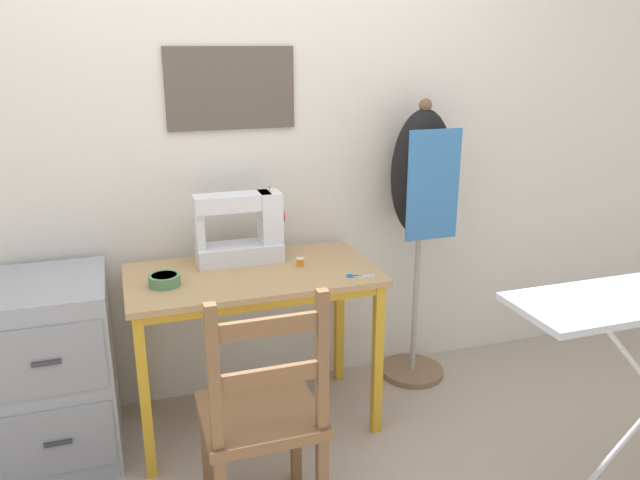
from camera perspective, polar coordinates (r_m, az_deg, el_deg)
The scene contains 10 objects.
ground_plane at distance 2.74m, azimuth -4.39°, elevation -19.17°, with size 14.00×14.00×0.00m, color tan.
wall_back at distance 2.83m, azimuth -8.12°, elevation 10.07°, with size 10.00×0.07×2.55m.
sewing_table at distance 2.66m, azimuth -6.10°, elevation -4.92°, with size 1.04×0.56×0.72m.
sewing_machine at distance 2.72m, azimuth -6.96°, elevation 0.93°, with size 0.39×0.15×0.33m.
fabric_bowl at distance 2.54m, azimuth -14.03°, elevation -3.56°, with size 0.12×0.12×0.04m.
scissors at distance 2.57m, azimuth 3.31°, elevation -3.30°, with size 0.12×0.07×0.01m.
thread_spool_near_machine at distance 2.67m, azimuth -1.83°, elevation -2.09°, with size 0.04×0.04×0.04m.
wooden_chair at distance 2.19m, azimuth -5.31°, elevation -15.84°, with size 0.40×0.38×0.92m.
filing_cabinet at distance 2.78m, azimuth -22.89°, elevation -10.87°, with size 0.44×0.53×0.76m.
dress_form at distance 2.98m, azimuth 9.26°, elevation 4.49°, with size 0.32×0.32×1.40m.
Camera 1 is at (-0.50, -2.14, 1.64)m, focal length 35.00 mm.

